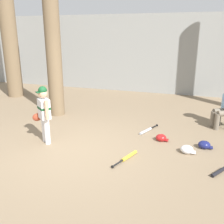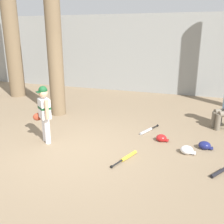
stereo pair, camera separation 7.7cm
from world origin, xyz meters
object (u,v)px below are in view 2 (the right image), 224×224
object	(u,v)px
tree_near_player	(55,46)
bat_black_composite	(220,172)
bat_yellow_trainer	(127,157)
batting_helmet_navy	(205,145)
tree_far_left	(11,30)
batting_helmet_red	(161,138)
young_ballplayer	(44,111)
bat_aluminum_silver	(147,131)
batting_helmet_white	(187,150)

from	to	relation	value
tree_near_player	bat_black_composite	xyz separation A→B (m)	(4.53, -2.12, -1.99)
bat_yellow_trainer	batting_helmet_navy	bearing A→B (deg)	34.11
bat_yellow_trainer	batting_helmet_navy	size ratio (longest dim) A/B	2.53
tree_far_left	bat_black_composite	xyz separation A→B (m)	(7.30, -3.70, -2.47)
tree_far_left	batting_helmet_red	bearing A→B (deg)	-23.28
bat_yellow_trainer	young_ballplayer	bearing A→B (deg)	174.74
batting_helmet_navy	tree_far_left	bearing A→B (deg)	158.81
tree_far_left	bat_aluminum_silver	bearing A→B (deg)	-20.88
young_ballplayer	bat_yellow_trainer	size ratio (longest dim) A/B	1.67
bat_aluminum_silver	batting_helmet_red	bearing A→B (deg)	-47.43
tree_near_player	batting_helmet_navy	bearing A→B (deg)	-15.05
young_ballplayer	tree_far_left	world-z (taller)	tree_far_left
young_ballplayer	batting_helmet_navy	world-z (taller)	young_ballplayer
young_ballplayer	batting_helmet_red	xyz separation A→B (m)	(2.49, 0.91, -0.67)
batting_helmet_white	young_ballplayer	bearing A→B (deg)	-171.77
bat_black_composite	bat_aluminum_silver	size ratio (longest dim) A/B	0.86
tree_near_player	young_ballplayer	xyz separation A→B (m)	(0.82, -1.95, -1.28)
tree_far_left	bat_black_composite	world-z (taller)	tree_far_left
young_ballplayer	batting_helmet_navy	bearing A→B (deg)	13.17
bat_black_composite	batting_helmet_red	size ratio (longest dim) A/B	2.24
young_ballplayer	tree_far_left	distance (m)	5.34
bat_aluminum_silver	batting_helmet_red	distance (m)	0.62
batting_helmet_white	batting_helmet_red	bearing A→B (deg)	142.21
tree_near_player	bat_aluminum_silver	world-z (taller)	tree_near_player
bat_yellow_trainer	batting_helmet_white	xyz separation A→B (m)	(1.11, 0.63, 0.04)
batting_helmet_white	bat_black_composite	bearing A→B (deg)	-45.13
bat_aluminum_silver	batting_helmet_white	bearing A→B (deg)	-42.13
batting_helmet_white	bat_yellow_trainer	bearing A→B (deg)	-150.46
tree_near_player	bat_aluminum_silver	xyz separation A→B (m)	(2.89, -0.58, -1.99)
tree_far_left	batting_helmet_white	size ratio (longest dim) A/B	18.86
batting_helmet_white	batting_helmet_navy	bearing A→B (deg)	45.91
bat_black_composite	batting_helmet_white	xyz separation A→B (m)	(-0.61, 0.62, 0.04)
tree_near_player	tree_far_left	xyz separation A→B (m)	(-2.77, 1.58, 0.48)
bat_aluminum_silver	tree_near_player	bearing A→B (deg)	168.64
young_ballplayer	bat_black_composite	distance (m)	3.78
tree_far_left	bat_yellow_trainer	xyz separation A→B (m)	(5.57, -3.71, -2.47)
tree_near_player	bat_aluminum_silver	size ratio (longest dim) A/B	6.12
bat_aluminum_silver	batting_helmet_navy	xyz separation A→B (m)	(1.37, -0.56, 0.04)
batting_helmet_red	tree_near_player	bearing A→B (deg)	162.60
young_ballplayer	batting_helmet_white	world-z (taller)	young_ballplayer
bat_yellow_trainer	batting_helmet_red	xyz separation A→B (m)	(0.51, 1.09, 0.04)
bat_yellow_trainer	bat_aluminum_silver	size ratio (longest dim) A/B	1.03
tree_near_player	bat_black_composite	world-z (taller)	tree_near_player
bat_yellow_trainer	batting_helmet_navy	world-z (taller)	batting_helmet_navy
tree_far_left	batting_helmet_white	bearing A→B (deg)	-24.76
bat_aluminum_silver	batting_helmet_red	world-z (taller)	batting_helmet_red
batting_helmet_white	tree_near_player	bearing A→B (deg)	158.98
tree_near_player	tree_far_left	distance (m)	3.23
tree_near_player	batting_helmet_red	world-z (taller)	tree_near_player
bat_yellow_trainer	bat_aluminum_silver	world-z (taller)	same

